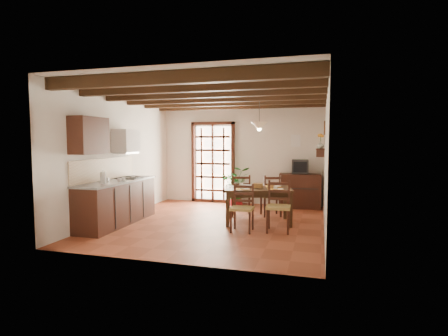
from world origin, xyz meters
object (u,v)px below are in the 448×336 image
(chair_near_left, at_px, (242,217))
(potted_plant, at_px, (236,184))
(dining_table, at_px, (258,192))
(chair_near_right, at_px, (278,216))
(crt_tv, at_px, (300,166))
(chair_far_right, at_px, (271,203))
(chair_far_left, at_px, (241,203))
(pendant_lamp, at_px, (259,125))
(sideboard, at_px, (300,191))
(kitchen_counter, at_px, (117,202))

(chair_near_left, height_order, potted_plant, potted_plant)
(dining_table, xyz_separation_m, chair_near_right, (0.51, -0.61, -0.35))
(crt_tv, bearing_deg, chair_far_right, -120.17)
(chair_far_left, relative_size, potted_plant, 0.43)
(chair_far_right, xyz_separation_m, potted_plant, (-1.12, 1.14, 0.27))
(dining_table, distance_m, chair_far_left, 0.87)
(chair_near_right, distance_m, pendant_lamp, 1.98)
(sideboard, bearing_deg, chair_near_right, -99.82)
(chair_far_left, bearing_deg, pendant_lamp, 121.72)
(chair_near_left, height_order, chair_near_right, chair_near_right)
(chair_near_right, distance_m, potted_plant, 2.92)
(dining_table, relative_size, pendant_lamp, 1.85)
(chair_near_left, distance_m, potted_plant, 2.81)
(dining_table, height_order, chair_near_right, chair_near_right)
(kitchen_counter, xyz_separation_m, chair_far_left, (2.33, 1.49, -0.17))
(chair_near_right, relative_size, chair_far_left, 1.00)
(chair_far_right, bearing_deg, chair_far_left, -9.14)
(chair_near_right, height_order, potted_plant, potted_plant)
(kitchen_counter, xyz_separation_m, chair_far_right, (3.01, 1.65, -0.17))
(crt_tv, height_order, potted_plant, potted_plant)
(pendant_lamp, bearing_deg, dining_table, -90.00)
(chair_far_left, distance_m, pendant_lamp, 1.91)
(pendant_lamp, bearing_deg, chair_near_right, -54.33)
(chair_far_right, height_order, crt_tv, crt_tv)
(kitchen_counter, xyz_separation_m, pendant_lamp, (2.84, 0.98, 1.60))
(chair_near_left, distance_m, chair_near_right, 0.70)
(dining_table, bearing_deg, chair_far_left, 116.10)
(crt_tv, bearing_deg, kitchen_counter, -145.48)
(chair_near_right, bearing_deg, sideboard, 81.33)
(chair_near_left, xyz_separation_m, chair_far_right, (0.34, 1.54, 0.02))
(kitchen_counter, distance_m, crt_tv, 4.61)
(chair_far_right, xyz_separation_m, crt_tv, (0.58, 1.17, 0.78))
(chair_near_left, bearing_deg, chair_near_right, 12.32)
(sideboard, bearing_deg, chair_near_left, -113.02)
(kitchen_counter, height_order, chair_near_left, kitchen_counter)
(sideboard, relative_size, pendant_lamp, 1.24)
(kitchen_counter, distance_m, pendant_lamp, 3.40)
(dining_table, distance_m, chair_near_left, 0.87)
(chair_near_right, bearing_deg, crt_tv, 81.32)
(chair_far_left, distance_m, potted_plant, 1.40)
(chair_far_right, relative_size, pendant_lamp, 1.14)
(potted_plant, bearing_deg, chair_near_left, -73.77)
(dining_table, relative_size, potted_plant, 0.69)
(kitchen_counter, bearing_deg, pendant_lamp, 19.04)
(chair_near_left, bearing_deg, pendant_lamp, 77.75)
(dining_table, distance_m, sideboard, 2.10)
(dining_table, height_order, potted_plant, potted_plant)
(potted_plant, height_order, pendant_lamp, pendant_lamp)
(chair_near_left, height_order, sideboard, chair_near_left)
(chair_far_right, distance_m, sideboard, 1.32)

